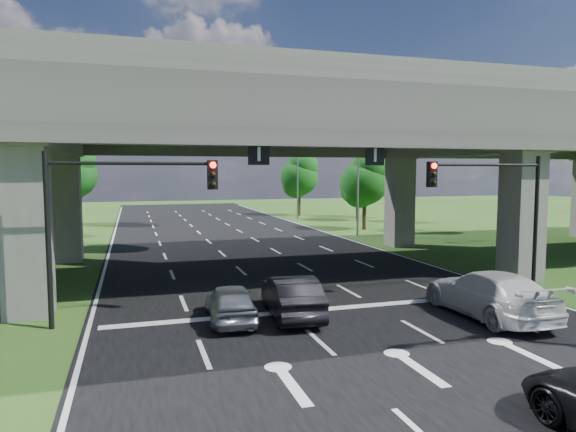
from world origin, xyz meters
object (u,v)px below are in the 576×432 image
car_dark (291,296)px  streetlight_far (354,165)px  streetlight_beyond (294,167)px  car_white (488,294)px  car_silver (231,303)px  signal_right (497,198)px  signal_left (116,205)px

car_dark → streetlight_far: bearing=-113.9°
streetlight_beyond → car_white: 39.79m
streetlight_far → car_silver: size_ratio=2.54×
car_silver → car_dark: (2.24, -0.05, 0.09)m
car_dark → signal_right: bearing=-168.5°
streetlight_far → streetlight_beyond: 16.00m
streetlight_far → car_white: bearing=-102.2°
streetlight_far → streetlight_beyond: bearing=90.0°
signal_right → car_silver: size_ratio=1.53×
car_silver → car_white: car_white is taller
streetlight_beyond → streetlight_far: bearing=-90.0°
signal_left → streetlight_beyond: bearing=63.6°
signal_right → streetlight_far: size_ratio=0.60×
streetlight_beyond → car_white: (-5.02, -39.15, -4.98)m
signal_left → car_silver: (3.78, -0.94, -3.49)m
streetlight_far → signal_left: bearing=-131.8°
signal_left → car_white: size_ratio=1.04×
signal_left → car_dark: (6.02, -1.00, -3.40)m
signal_left → signal_right: bearing=0.0°
streetlight_beyond → signal_right: bearing=-93.6°
signal_right → car_silver: signal_right is taller
car_white → streetlight_beyond: bearing=-96.5°
signal_right → streetlight_beyond: streetlight_beyond is taller
signal_right → car_white: 5.30m
signal_right → car_white: bearing=-131.5°
car_dark → car_white: (6.88, -2.10, 0.08)m
signal_left → streetlight_far: size_ratio=0.60×
streetlight_beyond → car_silver: streetlight_beyond is taller
streetlight_far → streetlight_beyond: (0.00, 16.00, 0.00)m
signal_left → streetlight_far: bearing=48.2°
car_dark → car_white: car_white is taller
signal_right → streetlight_beyond: size_ratio=0.60×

